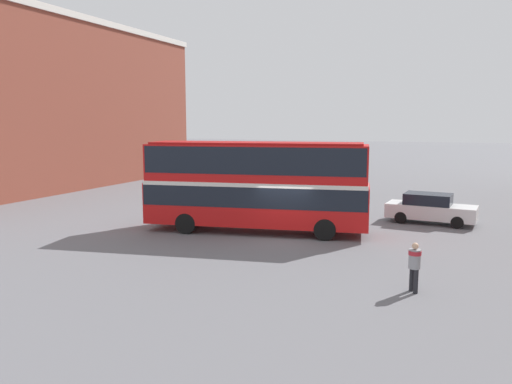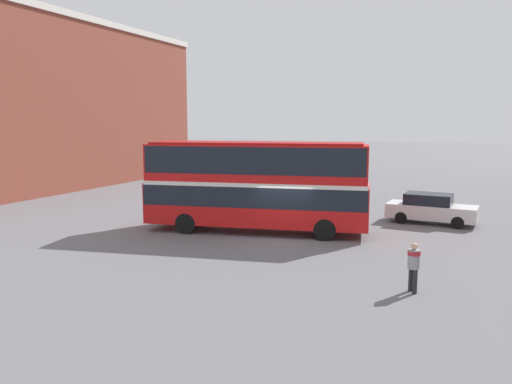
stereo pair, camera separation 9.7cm
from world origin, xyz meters
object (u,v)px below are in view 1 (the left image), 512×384
(parked_car_kerb_near, at_px, (430,208))
(double_decker_bus, at_px, (256,181))
(parked_car_side_street, at_px, (299,181))
(parked_car_kerb_far, at_px, (212,182))
(pedestrian_foreground, at_px, (415,262))

(parked_car_kerb_near, bearing_deg, double_decker_bus, -139.48)
(double_decker_bus, relative_size, parked_car_side_street, 2.29)
(double_decker_bus, bearing_deg, parked_car_kerb_near, 24.88)
(parked_car_kerb_far, bearing_deg, parked_car_kerb_near, 155.42)
(parked_car_kerb_near, height_order, parked_car_side_street, parked_car_kerb_near)
(double_decker_bus, distance_m, pedestrian_foreground, 10.41)
(double_decker_bus, height_order, parked_car_side_street, double_decker_bus)
(double_decker_bus, relative_size, parked_car_kerb_near, 2.37)
(pedestrian_foreground, distance_m, parked_car_side_street, 23.96)
(pedestrian_foreground, relative_size, parked_car_kerb_far, 0.38)
(parked_car_kerb_far, bearing_deg, pedestrian_foreground, 128.25)
(parked_car_kerb_far, bearing_deg, parked_car_side_street, -153.72)
(parked_car_kerb_near, bearing_deg, parked_car_side_street, 142.74)
(parked_car_kerb_near, relative_size, parked_car_side_street, 0.97)
(parked_car_kerb_far, bearing_deg, double_decker_bus, 121.62)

